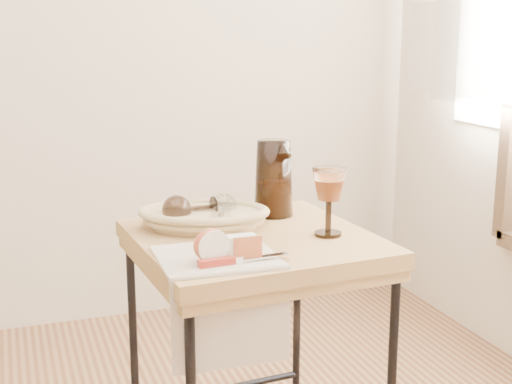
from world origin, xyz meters
name	(u,v)px	position (x,y,z in m)	size (l,w,h in m)	color
wall_back	(8,11)	(0.00, 1.80, 1.35)	(3.60, 0.00, 2.70)	beige
side_table	(254,368)	(0.55, 0.38, 0.38)	(0.59, 0.59, 0.76)	brown
tea_towel	(217,257)	(0.40, 0.23, 0.76)	(0.28, 0.25, 0.01)	beige
bread_basket	(204,218)	(0.44, 0.50, 0.78)	(0.31, 0.22, 0.05)	#9D814C
goblet_lying_a	(193,208)	(0.42, 0.51, 0.81)	(0.13, 0.08, 0.08)	#3E2C22
goblet_lying_b	(222,210)	(0.49, 0.48, 0.80)	(0.12, 0.07, 0.07)	white
pitcher	(274,178)	(0.67, 0.56, 0.86)	(0.15, 0.23, 0.26)	black
wine_goblet	(329,202)	(0.73, 0.31, 0.85)	(0.09, 0.09, 0.18)	white
apple_half	(210,245)	(0.38, 0.20, 0.80)	(0.08, 0.04, 0.08)	red
apple_wedge	(241,245)	(0.46, 0.22, 0.78)	(0.07, 0.04, 0.05)	white
table_knife	(241,259)	(0.44, 0.16, 0.77)	(0.22, 0.02, 0.02)	silver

